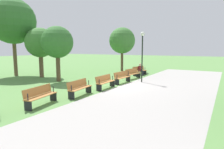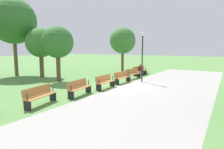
# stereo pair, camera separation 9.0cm
# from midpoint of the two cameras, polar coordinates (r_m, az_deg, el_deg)

# --- Properties ---
(ground_plane) EXTENTS (120.00, 120.00, 0.00)m
(ground_plane) POSITION_cam_midpoint_polar(r_m,az_deg,el_deg) (14.09, 0.77, -3.30)
(ground_plane) COLOR #5B8C47
(path_paving) EXTENTS (26.53, 6.15, 0.01)m
(path_paving) POSITION_cam_midpoint_polar(r_m,az_deg,el_deg) (12.78, 14.16, -4.68)
(path_paving) COLOR #A39E99
(path_paving) RESTS_ON ground
(bench_0) EXTENTS (1.94, 0.83, 0.89)m
(bench_0) POSITION_cam_midpoint_polar(r_m,az_deg,el_deg) (19.66, 7.92, 1.17)
(bench_0) COLOR #B27538
(bench_0) RESTS_ON ground
(bench_1) EXTENTS (1.93, 0.69, 0.89)m
(bench_1) POSITION_cam_midpoint_polar(r_m,az_deg,el_deg) (17.34, 5.98, 0.33)
(bench_1) COLOR #B27538
(bench_1) RESTS_ON ground
(bench_2) EXTENTS (1.90, 0.55, 0.89)m
(bench_2) POSITION_cam_midpoint_polar(r_m,az_deg,el_deg) (15.10, 2.77, -0.73)
(bench_2) COLOR #B27538
(bench_2) RESTS_ON ground
(bench_3) EXTENTS (1.90, 0.55, 0.89)m
(bench_3) POSITION_cam_midpoint_polar(r_m,az_deg,el_deg) (13.04, -2.25, -2.08)
(bench_3) COLOR #B27538
(bench_3) RESTS_ON ground
(bench_4) EXTENTS (1.93, 0.69, 0.89)m
(bench_4) POSITION_cam_midpoint_polar(r_m,az_deg,el_deg) (11.24, -9.79, -3.77)
(bench_4) COLOR #B27538
(bench_4) RESTS_ON ground
(bench_5) EXTENTS (1.94, 0.83, 0.89)m
(bench_5) POSITION_cam_midpoint_polar(r_m,az_deg,el_deg) (9.87, -20.58, -5.75)
(bench_5) COLOR #B27538
(bench_5) RESTS_ON ground
(person_seated) EXTENTS (0.40, 0.56, 1.20)m
(person_seated) POSITION_cam_midpoint_polar(r_m,az_deg,el_deg) (19.57, 8.29, 1.60)
(person_seated) COLOR maroon
(person_seated) RESTS_ON ground
(tree_0) EXTENTS (2.55, 2.55, 4.46)m
(tree_0) POSITION_cam_midpoint_polar(r_m,az_deg,el_deg) (16.33, -15.93, 9.02)
(tree_0) COLOR brown
(tree_0) RESTS_ON ground
(tree_1) EXTENTS (2.71, 2.71, 4.57)m
(tree_1) POSITION_cam_midpoint_polar(r_m,az_deg,el_deg) (19.30, -20.47, 8.67)
(tree_1) COLOR brown
(tree_1) RESTS_ON ground
(tree_3) EXTENTS (3.04, 3.04, 5.11)m
(tree_3) POSITION_cam_midpoint_polar(r_m,az_deg,el_deg) (23.08, 2.88, 9.89)
(tree_3) COLOR brown
(tree_3) RESTS_ON ground
(tree_4) EXTENTS (4.34, 4.34, 7.44)m
(tree_4) POSITION_cam_midpoint_polar(r_m,az_deg,el_deg) (21.47, -27.27, 13.72)
(tree_4) COLOR brown
(tree_4) RESTS_ON ground
(lamp_post) EXTENTS (0.32, 0.32, 3.97)m
(lamp_post) POSITION_cam_midpoint_polar(r_m,az_deg,el_deg) (15.55, 8.74, 7.90)
(lamp_post) COLOR black
(lamp_post) RESTS_ON ground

